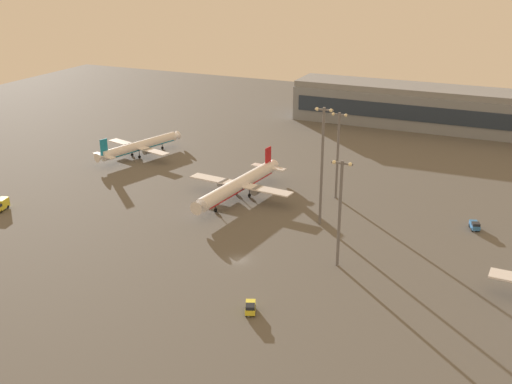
{
  "coord_description": "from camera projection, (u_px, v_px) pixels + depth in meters",
  "views": [
    {
      "loc": [
        57.29,
        -118.15,
        66.6
      ],
      "look_at": [
        -10.29,
        32.52,
        4.0
      ],
      "focal_mm": 44.34,
      "sensor_mm": 36.0,
      "label": 1
    }
  ],
  "objects": [
    {
      "name": "ground_plane",
      "position": [
        239.0,
        260.0,
        146.33
      ],
      "size": [
        416.0,
        416.0,
        0.0
      ],
      "primitive_type": "plane",
      "color": "#56544F"
    },
    {
      "name": "terminal_building",
      "position": [
        462.0,
        110.0,
        250.56
      ],
      "size": [
        135.13,
        22.4,
        16.4
      ],
      "color": "gray",
      "rests_on": "ground"
    },
    {
      "name": "airplane_far_stand",
      "position": [
        239.0,
        185.0,
        181.89
      ],
      "size": [
        33.07,
        42.4,
        10.87
      ],
      "rotation": [
        0.0,
        0.0,
        3.03
      ],
      "color": "white",
      "rests_on": "ground"
    },
    {
      "name": "airplane_near_gate",
      "position": [
        139.0,
        146.0,
        219.92
      ],
      "size": [
        28.3,
        36.05,
        9.4
      ],
      "rotation": [
        0.0,
        0.0,
        -0.27
      ],
      "color": "white",
      "rests_on": "ground"
    },
    {
      "name": "maintenance_van",
      "position": [
        250.0,
        307.0,
        124.48
      ],
      "size": [
        3.4,
        4.58,
        2.25
      ],
      "rotation": [
        0.0,
        0.0,
        3.54
      ],
      "color": "yellow",
      "rests_on": "ground"
    },
    {
      "name": "baggage_tractor",
      "position": [
        475.0,
        225.0,
        162.04
      ],
      "size": [
        3.24,
        4.56,
        2.25
      ],
      "rotation": [
        0.0,
        0.0,
        3.49
      ],
      "color": "#3372BF",
      "rests_on": "ground"
    },
    {
      "name": "catering_truck",
      "position": [
        1.0,
        205.0,
        174.15
      ],
      "size": [
        3.6,
        6.04,
        3.05
      ],
      "rotation": [
        0.0,
        0.0,
        3.38
      ],
      "color": "yellow",
      "rests_on": "ground"
    },
    {
      "name": "apron_light_west",
      "position": [
        340.0,
        207.0,
        138.77
      ],
      "size": [
        4.8,
        0.9,
        25.03
      ],
      "color": "slate",
      "rests_on": "ground"
    },
    {
      "name": "apron_light_east",
      "position": [
        322.0,
        160.0,
        159.78
      ],
      "size": [
        4.8,
        0.9,
        31.12
      ],
      "color": "slate",
      "rests_on": "ground"
    },
    {
      "name": "apron_light_central",
      "position": [
        338.0,
        150.0,
        178.31
      ],
      "size": [
        4.8,
        0.9,
        25.33
      ],
      "color": "slate",
      "rests_on": "ground"
    }
  ]
}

